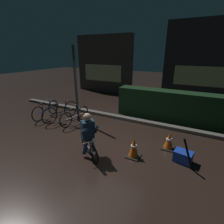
% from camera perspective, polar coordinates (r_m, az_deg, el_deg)
% --- Properties ---
extents(ground_plane, '(40.00, 40.00, 0.00)m').
position_cam_1_polar(ground_plane, '(5.29, -5.05, -10.85)').
color(ground_plane, black).
extents(sidewalk_curb, '(12.00, 0.24, 0.12)m').
position_cam_1_polar(sidewalk_curb, '(7.01, 4.68, -2.20)').
color(sidewalk_curb, '#56544F').
rests_on(sidewalk_curb, ground).
extents(hedge_row, '(4.80, 0.70, 1.22)m').
position_cam_1_polar(hedge_row, '(7.23, 20.95, 1.84)').
color(hedge_row, black).
rests_on(hedge_row, ground).
extents(storefront_left, '(4.06, 0.54, 3.78)m').
position_cam_1_polar(storefront_left, '(11.95, -2.67, 16.10)').
color(storefront_left, '#383330').
rests_on(storefront_left, ground).
extents(storefront_right, '(4.58, 0.54, 4.40)m').
position_cam_1_polar(storefront_right, '(10.99, 29.88, 14.85)').
color(storefront_right, '#262328').
rests_on(storefront_right, ground).
extents(street_post, '(0.10, 0.10, 2.94)m').
position_cam_1_polar(street_post, '(6.64, -12.34, 8.88)').
color(street_post, '#2D2D33').
rests_on(street_post, ground).
extents(parked_bike_leftmost, '(0.46, 1.59, 0.74)m').
position_cam_1_polar(parked_bike_leftmost, '(7.71, -21.81, 0.66)').
color(parked_bike_leftmost, black).
rests_on(parked_bike_leftmost, ground).
extents(parked_bike_left_mid, '(0.46, 1.72, 0.80)m').
position_cam_1_polar(parked_bike_left_mid, '(7.19, -17.28, 0.09)').
color(parked_bike_left_mid, black).
rests_on(parked_bike_left_mid, ground).
extents(parked_bike_center_left, '(0.46, 1.51, 0.70)m').
position_cam_1_polar(parked_bike_center_left, '(6.70, -12.67, -1.34)').
color(parked_bike_center_left, black).
rests_on(parked_bike_center_left, ground).
extents(traffic_cone_near, '(0.36, 0.36, 0.57)m').
position_cam_1_polar(traffic_cone_near, '(4.60, 7.51, -12.13)').
color(traffic_cone_near, black).
rests_on(traffic_cone_near, ground).
extents(traffic_cone_far, '(0.36, 0.36, 0.53)m').
position_cam_1_polar(traffic_cone_far, '(5.19, 19.01, -9.41)').
color(traffic_cone_far, black).
rests_on(traffic_cone_far, ground).
extents(blue_crate, '(0.49, 0.39, 0.30)m').
position_cam_1_polar(blue_crate, '(4.82, 23.28, -13.90)').
color(blue_crate, '#193DB7').
rests_on(blue_crate, ground).
extents(cyclist, '(1.01, 0.72, 1.25)m').
position_cam_1_polar(cyclist, '(4.49, -7.90, -7.77)').
color(cyclist, black).
rests_on(cyclist, ground).
extents(closed_umbrella, '(0.32, 0.11, 0.82)m').
position_cam_1_polar(closed_umbrella, '(4.47, 24.71, -13.00)').
color(closed_umbrella, black).
rests_on(closed_umbrella, ground).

